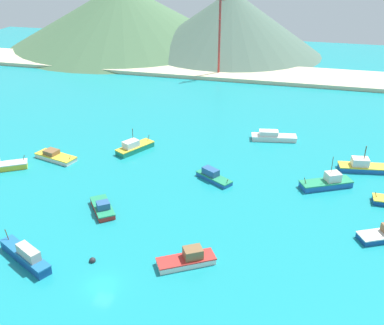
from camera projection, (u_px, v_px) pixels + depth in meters
The scene contains 16 objects.
ground at pixel (168, 182), 86.65m from camera, with size 260.00×280.00×0.50m.
fishing_boat_1 at pixel (0, 166), 90.49m from camera, with size 10.04×7.45×2.61m.
fishing_boat_2 at pixel (55, 156), 94.95m from camera, with size 9.68×5.51×1.86m.
fishing_boat_5 at pixel (26, 256), 64.63m from camera, with size 10.54×6.88×3.07m.
fishing_boat_6 at pixel (273, 136), 103.90m from camera, with size 10.55×4.55×2.25m.
fishing_boat_8 at pixel (213, 176), 86.71m from camera, with size 7.80×6.18×2.18m.
fishing_boat_9 at pixel (134, 147), 98.39m from camera, with size 6.82×9.17×5.33m.
fishing_boat_10 at pixel (364, 166), 90.15m from camera, with size 10.93×4.58×5.33m.
fishing_boat_11 at pixel (327, 183), 84.19m from camera, with size 10.05×7.14×6.20m.
fishing_boat_12 at pixel (103, 208), 76.78m from camera, with size 6.63×7.49×2.19m.
fishing_boat_13 at pixel (188, 259), 64.31m from camera, with size 8.57×6.67×2.51m.
buoy_0 at pixel (92, 261), 65.02m from camera, with size 0.95×0.95×0.95m.
beach_strip at pixel (236, 72), 154.67m from camera, with size 247.00×20.73×1.20m, color beige.
hill_west at pixel (123, 15), 191.30m from camera, with size 95.73×95.73×25.23m.
hill_central at pixel (231, 22), 177.39m from camera, with size 72.02×72.02×24.05m.
radio_tower at pixel (220, 30), 145.95m from camera, with size 2.97×2.38×29.69m.
Camera 1 is at (23.37, -42.34, 41.76)m, focal length 42.39 mm.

